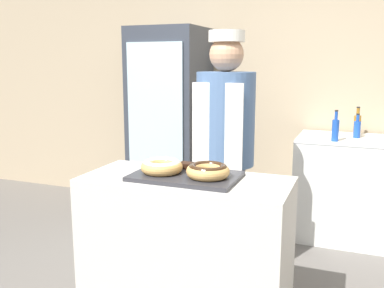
{
  "coord_description": "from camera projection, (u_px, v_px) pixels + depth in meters",
  "views": [
    {
      "loc": [
        0.88,
        -2.17,
        1.55
      ],
      "look_at": [
        0.0,
        0.1,
        1.08
      ],
      "focal_mm": 40.0,
      "sensor_mm": 36.0,
      "label": 1
    }
  ],
  "objects": [
    {
      "name": "baker_person",
      "position": [
        225.0,
        154.0,
        2.96
      ],
      "size": [
        0.4,
        0.4,
        1.76
      ],
      "color": "#4C4C51",
      "rests_on": "ground_plane"
    },
    {
      "name": "brownie_back_right",
      "position": [
        203.0,
        167.0,
        2.52
      ],
      "size": [
        0.08,
        0.08,
        0.03
      ],
      "color": "black",
      "rests_on": "serving_tray"
    },
    {
      "name": "bottle_blue_b",
      "position": [
        335.0,
        129.0,
        3.54
      ],
      "size": [
        0.06,
        0.06,
        0.26
      ],
      "color": "#1E4CB2",
      "rests_on": "chest_freezer"
    },
    {
      "name": "beverage_fridge",
      "position": [
        170.0,
        124.0,
        4.3
      ],
      "size": [
        0.68,
        0.7,
        1.88
      ],
      "color": "#333842",
      "rests_on": "ground_plane"
    },
    {
      "name": "brownie_back_left",
      "position": [
        186.0,
        165.0,
        2.56
      ],
      "size": [
        0.08,
        0.08,
        0.03
      ],
      "color": "black",
      "rests_on": "serving_tray"
    },
    {
      "name": "chest_freezer",
      "position": [
        348.0,
        188.0,
        3.79
      ],
      "size": [
        0.9,
        0.67,
        0.9
      ],
      "color": "white",
      "rests_on": "ground_plane"
    },
    {
      "name": "serving_tray",
      "position": [
        186.0,
        176.0,
        2.42
      ],
      "size": [
        0.6,
        0.38,
        0.02
      ],
      "color": "#2D2D33",
      "rests_on": "display_counter"
    },
    {
      "name": "donut_chocolate_glaze",
      "position": [
        208.0,
        170.0,
        2.34
      ],
      "size": [
        0.24,
        0.24,
        0.07
      ],
      "color": "tan",
      "rests_on": "serving_tray"
    },
    {
      "name": "bottle_amber",
      "position": [
        357.0,
        124.0,
        3.82
      ],
      "size": [
        0.06,
        0.06,
        0.26
      ],
      "color": "#99661E",
      "rests_on": "chest_freezer"
    },
    {
      "name": "display_counter",
      "position": [
        186.0,
        252.0,
        2.51
      ],
      "size": [
        1.18,
        0.53,
        0.9
      ],
      "color": "beige",
      "rests_on": "ground_plane"
    },
    {
      "name": "donut_light_glaze",
      "position": [
        162.0,
        166.0,
        2.44
      ],
      "size": [
        0.24,
        0.24,
        0.07
      ],
      "color": "tan",
      "rests_on": "serving_tray"
    },
    {
      "name": "wall_back",
      "position": [
        265.0,
        82.0,
        4.29
      ],
      "size": [
        8.0,
        0.06,
        2.7
      ],
      "color": "tan",
      "rests_on": "ground_plane"
    },
    {
      "name": "bottle_blue",
      "position": [
        357.0,
        128.0,
        3.7
      ],
      "size": [
        0.06,
        0.06,
        0.21
      ],
      "color": "#1E4CB2",
      "rests_on": "chest_freezer"
    }
  ]
}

